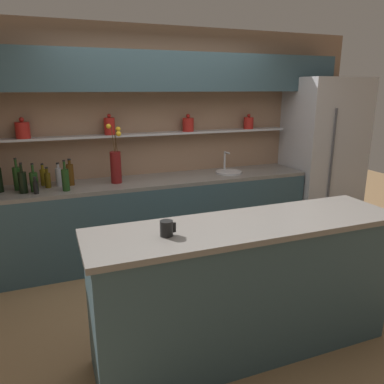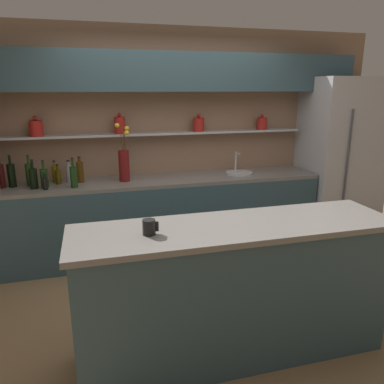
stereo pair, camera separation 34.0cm
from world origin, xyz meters
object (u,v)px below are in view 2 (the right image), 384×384
(bottle_sauce_7, at_px, (45,183))
(coffee_mug, at_px, (149,227))
(bottle_oil_2, at_px, (55,173))
(refrigerator, at_px, (340,160))
(bottle_wine_6, at_px, (1,176))
(bottle_wine_4, at_px, (30,174))
(bottle_oil_8, at_px, (58,176))
(bottle_wine_1, at_px, (12,175))
(bottle_wine_3, at_px, (74,176))
(bottle_spirit_0, at_px, (69,173))
(bottle_wine_5, at_px, (34,178))
(bottle_wine_10, at_px, (44,178))
(flower_vase, at_px, (124,163))
(bottle_spirit_11, at_px, (80,172))
(sink_fixture, at_px, (239,172))

(bottle_sauce_7, distance_m, coffee_mug, 1.90)
(bottle_oil_2, distance_m, bottle_sauce_7, 0.34)
(refrigerator, height_order, bottle_wine_6, refrigerator)
(bottle_wine_4, xyz_separation_m, bottle_oil_8, (0.28, -0.02, -0.04))
(bottle_wine_1, distance_m, bottle_wine_3, 0.65)
(bottle_spirit_0, height_order, bottle_wine_5, bottle_wine_5)
(refrigerator, distance_m, coffee_mug, 3.32)
(bottle_wine_5, xyz_separation_m, coffee_mug, (0.91, -1.80, 0.04))
(bottle_spirit_0, distance_m, bottle_wine_10, 0.28)
(bottle_wine_4, xyz_separation_m, coffee_mug, (0.96, -1.95, 0.03))
(bottle_wine_6, bearing_deg, bottle_wine_4, 7.10)
(bottle_wine_3, distance_m, bottle_wine_10, 0.31)
(refrigerator, distance_m, bottle_spirit_0, 3.32)
(bottle_oil_2, height_order, bottle_wine_6, bottle_wine_6)
(bottle_wine_5, distance_m, bottle_sauce_7, 0.14)
(bottle_wine_3, bearing_deg, bottle_sauce_7, -177.05)
(bottle_oil_2, xyz_separation_m, coffee_mug, (0.72, -2.06, 0.06))
(bottle_wine_3, xyz_separation_m, bottle_wine_4, (-0.45, 0.21, 0.01))
(bottle_wine_4, relative_size, bottle_wine_10, 1.14)
(flower_vase, distance_m, bottle_wine_5, 0.94)
(bottle_wine_5, relative_size, bottle_sauce_7, 1.77)
(bottle_wine_4, bearing_deg, bottle_wine_3, -25.09)
(bottle_spirit_0, height_order, bottle_spirit_11, bottle_spirit_11)
(refrigerator, distance_m, bottle_spirit_11, 3.20)
(bottle_oil_8, xyz_separation_m, bottle_spirit_11, (0.23, 0.02, 0.03))
(sink_fixture, relative_size, bottle_wine_3, 1.03)
(sink_fixture, relative_size, bottle_wine_6, 0.94)
(sink_fixture, distance_m, bottle_wine_3, 1.91)
(bottle_spirit_0, xyz_separation_m, bottle_wine_3, (0.06, -0.23, 0.01))
(bottle_wine_5, height_order, bottle_wine_10, bottle_wine_5)
(bottle_wine_6, bearing_deg, sink_fixture, -0.40)
(bottle_wine_1, bearing_deg, refrigerator, -1.18)
(bottle_wine_3, relative_size, coffee_mug, 3.05)
(sink_fixture, distance_m, bottle_spirit_11, 1.84)
(bottle_wine_3, height_order, bottle_oil_8, bottle_wine_3)
(refrigerator, distance_m, bottle_oil_8, 3.43)
(bottle_wine_1, relative_size, bottle_oil_8, 1.55)
(bottle_oil_8, bearing_deg, bottle_sauce_7, -118.39)
(bottle_wine_5, bearing_deg, sink_fixture, 2.44)
(refrigerator, height_order, bottle_spirit_11, refrigerator)
(bottle_wine_3, bearing_deg, flower_vase, 15.31)
(bottle_wine_4, bearing_deg, bottle_spirit_11, 0.62)
(bottle_spirit_0, bearing_deg, bottle_wine_5, -153.22)
(bottle_sauce_7, height_order, bottle_oil_8, bottle_oil_8)
(sink_fixture, xyz_separation_m, bottle_wine_1, (-2.52, 0.03, 0.11))
(bottle_spirit_0, bearing_deg, sink_fixture, -2.16)
(bottle_wine_1, xyz_separation_m, bottle_sauce_7, (0.34, -0.20, -0.06))
(bottle_wine_4, bearing_deg, bottle_oil_2, 23.33)
(bottle_wine_10, bearing_deg, bottle_wine_4, 140.44)
(bottle_oil_8, bearing_deg, bottle_wine_4, 176.70)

